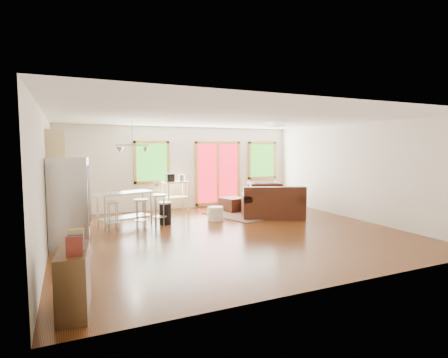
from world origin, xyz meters
name	(u,v)px	position (x,y,z in m)	size (l,w,h in m)	color
floor	(229,232)	(0.00, 0.00, -0.01)	(7.50, 7.00, 0.02)	#3E1E0B
ceiling	(229,118)	(0.00, 0.00, 2.61)	(7.50, 7.00, 0.02)	white
back_wall	(183,168)	(0.00, 3.51, 1.30)	(7.50, 0.02, 2.60)	silver
left_wall	(45,182)	(-3.76, 0.00, 1.30)	(0.02, 7.00, 2.60)	silver
right_wall	(354,171)	(3.76, 0.00, 1.30)	(0.02, 7.00, 2.60)	silver
front_wall	(338,194)	(0.00, -3.51, 1.30)	(7.50, 0.02, 2.60)	silver
window_left	(152,162)	(-1.00, 3.46, 1.50)	(1.10, 0.05, 1.30)	#235D17
french_doors	(218,173)	(1.20, 3.46, 1.10)	(1.60, 0.05, 2.10)	red
window_right	(262,160)	(2.90, 3.46, 1.50)	(1.10, 0.05, 1.30)	#235D17
rug	(254,213)	(1.66, 1.82, 0.01)	(2.44, 1.88, 0.02)	#4E5C3C
loveseat	(273,205)	(1.80, 1.01, 0.35)	(1.91, 1.53, 0.89)	black
coffee_table	(261,202)	(1.84, 1.69, 0.33)	(0.98, 0.60, 0.39)	#3E2813
armchair	(264,194)	(2.24, 2.20, 0.49)	(0.96, 0.90, 0.99)	black
ottoman	(233,204)	(1.21, 2.33, 0.21)	(0.63, 0.63, 0.42)	black
pouf	(215,213)	(0.21, 1.32, 0.18)	(0.42, 0.42, 0.37)	white
vase	(259,195)	(1.82, 1.78, 0.53)	(0.26, 0.26, 0.35)	silver
book	(272,194)	(2.24, 1.71, 0.55)	(0.22, 0.03, 0.30)	maroon
cabinets	(63,191)	(-3.49, 1.70, 0.93)	(0.64, 2.24, 2.30)	#DDC17D
refrigerator	(70,203)	(-3.34, 0.12, 0.87)	(0.78, 0.75, 1.75)	#B7BABC
island	(125,203)	(-2.10, 1.58, 0.58)	(1.44, 0.93, 0.85)	#B7BABC
cup	(157,184)	(-1.29, 1.65, 1.02)	(0.14, 0.11, 0.14)	white
bar_stool_a	(113,209)	(-2.45, 1.10, 0.52)	(0.37, 0.37, 0.70)	#B7BABC
bar_stool_b	(141,207)	(-1.81, 1.09, 0.54)	(0.35, 0.35, 0.73)	#B7BABC
bar_stool_c	(160,203)	(-1.32, 1.22, 0.59)	(0.48, 0.48, 0.80)	#B7BABC
trash_can	(165,213)	(-1.14, 1.38, 0.29)	(0.40, 0.40, 0.57)	black
kitchen_cart	(175,186)	(-0.40, 3.03, 0.79)	(0.81, 0.57, 1.16)	#DDC17D
bookshelf	(74,280)	(-3.35, -2.84, 0.39)	(0.41, 0.87, 0.99)	#3E2813
ceiling_flush	(275,125)	(1.60, 0.60, 2.53)	(0.35, 0.35, 0.12)	white
pendant_light	(133,149)	(-1.90, 1.50, 1.90)	(0.80, 0.18, 0.79)	gray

